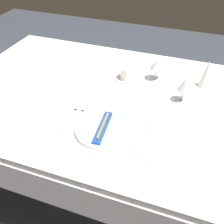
{
  "coord_description": "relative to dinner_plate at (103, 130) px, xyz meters",
  "views": [
    {
      "loc": [
        0.35,
        -1.08,
        1.55
      ],
      "look_at": [
        0.02,
        -0.15,
        0.76
      ],
      "focal_mm": 43.03,
      "sensor_mm": 36.0,
      "label": 1
    }
  ],
  "objects": [
    {
      "name": "spoon_soup",
      "position": [
        0.18,
        0.04,
        -0.01
      ],
      "size": [
        0.03,
        0.21,
        0.01
      ],
      "color": "beige",
      "rests_on": "dining_table"
    },
    {
      "name": "dinner_knife",
      "position": [
        0.15,
        0.02,
        -0.01
      ],
      "size": [
        0.02,
        0.22,
        0.0
      ],
      "color": "beige",
      "rests_on": "dining_table"
    },
    {
      "name": "coffee_cup_left",
      "position": [
        -0.02,
        0.45,
        0.04
      ],
      "size": [
        0.11,
        0.08,
        0.07
      ],
      "color": "white",
      "rests_on": "saucer_left"
    },
    {
      "name": "wine_glass_left",
      "position": [
        0.13,
        0.51,
        0.09
      ],
      "size": [
        0.08,
        0.08,
        0.13
      ],
      "color": "silver",
      "rests_on": "dining_table"
    },
    {
      "name": "spoon_tea",
      "position": [
        0.24,
        0.04,
        -0.01
      ],
      "size": [
        0.03,
        0.23,
        0.01
      ],
      "color": "beige",
      "rests_on": "dining_table"
    },
    {
      "name": "dinner_plate",
      "position": [
        0.0,
        0.0,
        0.0
      ],
      "size": [
        0.24,
        0.24,
        0.02
      ],
      "primitive_type": "cylinder",
      "color": "white",
      "rests_on": "dining_table"
    },
    {
      "name": "ground_plane",
      "position": [
        -0.02,
        0.27,
        -0.75
      ],
      "size": [
        6.0,
        6.0,
        0.0
      ],
      "primitive_type": "plane",
      "color": "#383D47"
    },
    {
      "name": "napkin_folded",
      "position": [
        0.39,
        0.53,
        0.07
      ],
      "size": [
        0.07,
        0.07,
        0.16
      ],
      "primitive_type": "cone",
      "color": "white",
      "rests_on": "dining_table"
    },
    {
      "name": "fork_outer",
      "position": [
        -0.15,
        0.03,
        -0.01
      ],
      "size": [
        0.03,
        0.23,
        0.0
      ],
      "color": "beige",
      "rests_on": "dining_table"
    },
    {
      "name": "spoon_dessert",
      "position": [
        0.21,
        0.04,
        -0.01
      ],
      "size": [
        0.03,
        0.22,
        0.01
      ],
      "color": "beige",
      "rests_on": "dining_table"
    },
    {
      "name": "wine_glass_centre",
      "position": [
        0.3,
        0.35,
        0.08
      ],
      "size": [
        0.07,
        0.07,
        0.14
      ],
      "color": "silver",
      "rests_on": "dining_table"
    },
    {
      "name": "saucer_left",
      "position": [
        -0.03,
        0.45,
        -0.0
      ],
      "size": [
        0.13,
        0.13,
        0.01
      ],
      "primitive_type": "cylinder",
      "color": "white",
      "rests_on": "dining_table"
    },
    {
      "name": "dining_table",
      "position": [
        -0.02,
        0.27,
        -0.09
      ],
      "size": [
        1.8,
        1.11,
        0.74
      ],
      "color": "white",
      "rests_on": "ground"
    },
    {
      "name": "fork_inner",
      "position": [
        -0.18,
        0.03,
        -0.01
      ],
      "size": [
        0.02,
        0.22,
        0.0
      ],
      "color": "beige",
      "rests_on": "dining_table"
    },
    {
      "name": "toothbrush_package",
      "position": [
        0.0,
        0.0,
        0.02
      ],
      "size": [
        0.06,
        0.21,
        0.02
      ],
      "color": "blue",
      "rests_on": "dinner_plate"
    }
  ]
}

